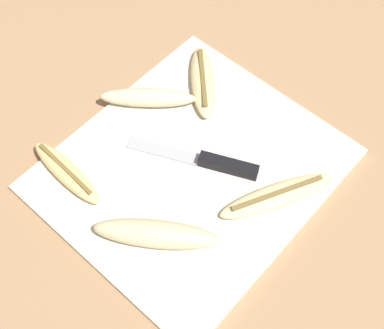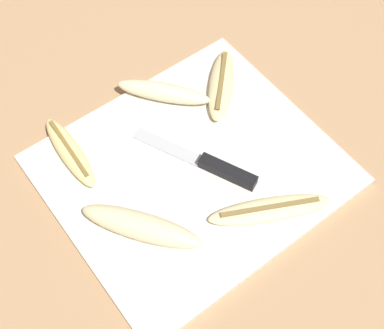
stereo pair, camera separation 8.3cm
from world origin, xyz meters
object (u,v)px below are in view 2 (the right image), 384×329
banana_pale_long (163,92)px  banana_soft_right (270,210)px  banana_ripe_center (221,84)px  banana_cream_curved (141,226)px  banana_golden_short (70,152)px  knife (216,167)px

banana_pale_long → banana_soft_right: bearing=-90.1°
banana_soft_right → banana_ripe_center: bearing=68.2°
banana_cream_curved → banana_pale_long: banana_cream_curved is taller
banana_cream_curved → banana_golden_short: 0.18m
banana_ripe_center → banana_golden_short: bearing=172.3°
knife → banana_ripe_center: 0.16m
banana_ripe_center → banana_soft_right: (-0.09, -0.23, -0.00)m
banana_golden_short → banana_cream_curved: bearing=-84.9°
banana_pale_long → knife: bearing=-96.0°
knife → banana_golden_short: size_ratio=1.31×
knife → banana_pale_long: 0.17m
knife → banana_cream_curved: 0.15m
banana_cream_curved → banana_pale_long: 0.25m
banana_pale_long → banana_ripe_center: bearing=-25.2°
knife → banana_soft_right: 0.11m
banana_golden_short → banana_soft_right: (0.19, -0.27, -0.00)m
banana_golden_short → banana_ripe_center: bearing=-7.7°
banana_cream_curved → banana_ripe_center: 0.30m
banana_pale_long → banana_soft_right: (-0.00, -0.27, -0.01)m
banana_pale_long → banana_golden_short: 0.19m
knife → banana_pale_long: size_ratio=1.40×
banana_cream_curved → banana_ripe_center: (0.26, 0.14, -0.01)m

